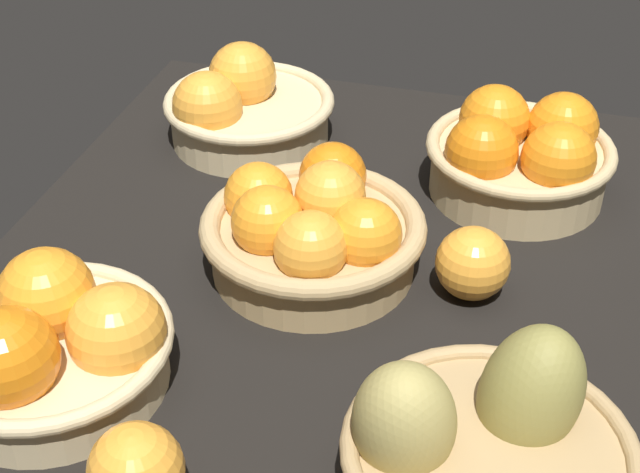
{
  "coord_description": "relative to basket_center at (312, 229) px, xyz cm",
  "views": [
    {
      "loc": [
        -70.17,
        -17.16,
        59.74
      ],
      "look_at": [
        0.72,
        2.56,
        7.0
      ],
      "focal_mm": 52.28,
      "sensor_mm": 36.0,
      "label": 1
    }
  ],
  "objects": [
    {
      "name": "basket_near_right",
      "position": [
        19.07,
        -18.14,
        0.35
      ],
      "size": [
        20.6,
        20.6,
        11.59
      ],
      "color": "tan",
      "rests_on": "market_tray"
    },
    {
      "name": "basket_far_right",
      "position": [
        22.62,
        15.19,
        -0.45
      ],
      "size": [
        20.51,
        20.51,
        11.42
      ],
      "color": "#D3BC8C",
      "rests_on": "market_tray"
    },
    {
      "name": "market_tray",
      "position": [
        -0.79,
        -3.37,
        -6.24
      ],
      "size": [
        84.0,
        72.0,
        3.0
      ],
      "primitive_type": "cube",
      "color": "black",
      "rests_on": "ground"
    },
    {
      "name": "basket_far_left",
      "position": [
        -21.41,
        16.26,
        -0.31
      ],
      "size": [
        21.02,
        21.02,
        11.01
      ],
      "color": "#D3BC8C",
      "rests_on": "market_tray"
    },
    {
      "name": "basket_near_left_pears",
      "position": [
        -23.71,
        -19.58,
        -0.03
      ],
      "size": [
        21.65,
        21.65,
        13.96
      ],
      "color": "tan",
      "rests_on": "market_tray"
    },
    {
      "name": "loose_orange_back_gap",
      "position": [
        0.2,
        -15.71,
        -1.17
      ],
      "size": [
        7.13,
        7.13,
        7.13
      ],
      "primitive_type": "sphere",
      "color": "#F49E33",
      "rests_on": "market_tray"
    },
    {
      "name": "loose_orange_front_gap",
      "position": [
        -31.19,
        4.4,
        -1.15
      ],
      "size": [
        7.17,
        7.17,
        7.17
      ],
      "primitive_type": "sphere",
      "color": "#F49E33",
      "rests_on": "market_tray"
    },
    {
      "name": "basket_center",
      "position": [
        0.0,
        0.0,
        0.0
      ],
      "size": [
        22.14,
        22.14,
        11.2
      ],
      "color": "tan",
      "rests_on": "market_tray"
    }
  ]
}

